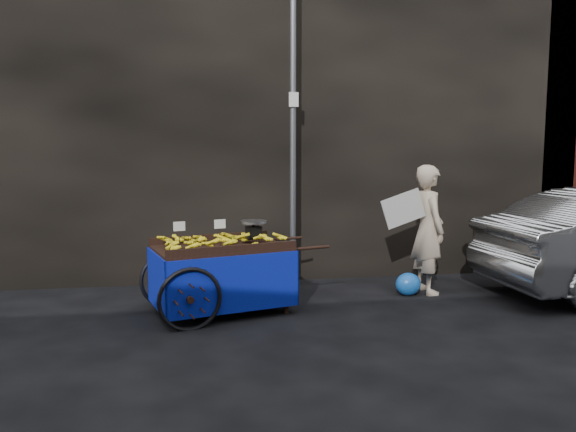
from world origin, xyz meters
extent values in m
plane|color=black|center=(0.00, 0.00, 0.00)|extent=(80.00, 80.00, 0.00)
cube|color=black|center=(-1.00, 2.60, 2.50)|extent=(11.00, 2.00, 5.00)
cylinder|color=slate|center=(0.30, 1.30, 2.00)|extent=(0.08, 0.08, 4.00)
cube|color=white|center=(0.30, 1.25, 2.40)|extent=(0.12, 0.02, 0.18)
cube|color=black|center=(-0.67, 0.24, 0.70)|extent=(1.59, 1.22, 0.05)
cube|color=black|center=(-0.78, 0.64, 0.76)|extent=(1.36, 0.41, 0.09)
cube|color=black|center=(-0.56, -0.15, 0.76)|extent=(1.36, 0.41, 0.09)
cube|color=black|center=(0.02, 0.07, 0.35)|extent=(0.05, 0.05, 0.70)
cube|color=black|center=(-0.17, 0.74, 0.35)|extent=(0.05, 0.05, 0.70)
cylinder|color=black|center=(0.31, 0.15, 0.70)|extent=(0.43, 0.15, 0.04)
cylinder|color=black|center=(0.12, 0.83, 0.70)|extent=(0.43, 0.15, 0.04)
torus|color=black|center=(-1.00, -0.34, 0.31)|extent=(0.64, 0.22, 0.66)
torus|color=black|center=(-1.26, 0.57, 0.31)|extent=(0.64, 0.22, 0.66)
cylinder|color=black|center=(-1.13, 0.11, 0.31)|extent=(0.31, 0.96, 0.04)
cube|color=navy|center=(-0.55, -0.19, 0.40)|extent=(1.39, 0.40, 0.60)
cube|color=navy|center=(-0.79, 0.67, 0.40)|extent=(1.39, 0.40, 0.60)
cube|color=navy|center=(-1.35, 0.05, 0.40)|extent=(0.26, 0.88, 0.60)
cube|color=navy|center=(0.02, 0.43, 0.40)|extent=(0.26, 0.88, 0.60)
cube|color=black|center=(-0.30, 0.39, 0.85)|extent=(0.18, 0.16, 0.14)
cylinder|color=silver|center=(-0.30, 0.39, 0.97)|extent=(0.37, 0.37, 0.03)
cube|color=white|center=(-1.11, 0.02, 0.99)|extent=(0.12, 0.04, 0.10)
cube|color=white|center=(-0.68, 0.14, 0.99)|extent=(0.12, 0.04, 0.10)
imported|color=#BDA78C|center=(1.89, 0.68, 0.80)|extent=(0.43, 0.61, 1.59)
cube|color=silver|center=(1.52, 0.57, 1.07)|extent=(0.59, 0.06, 0.50)
ellipsoid|color=blue|center=(1.61, 0.57, 0.14)|extent=(0.31, 0.25, 0.28)
camera|label=1|loc=(-0.89, -5.82, 1.78)|focal=35.00mm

